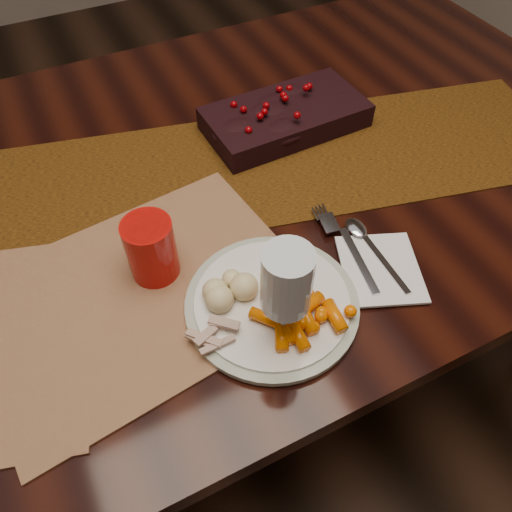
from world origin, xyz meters
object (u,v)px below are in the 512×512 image
dining_table (211,295)px  mashed_potatoes (228,283)px  baby_carrots (298,307)px  red_cup (151,249)px  wine_glass (285,301)px  centerpiece (286,114)px  turkey_shreds (214,334)px  placemat_main (142,294)px  napkin (380,269)px  dinner_plate (272,303)px

dining_table → mashed_potatoes: (-0.06, -0.27, 0.41)m
baby_carrots → mashed_potatoes: bearing=134.3°
red_cup → dining_table: bearing=51.9°
wine_glass → red_cup: bearing=122.5°
dining_table → mashed_potatoes: bearing=-102.0°
red_cup → centerpiece: bearing=33.5°
baby_carrots → turkey_shreds: size_ratio=1.45×
placemat_main → napkin: 0.37m
mashed_potatoes → turkey_shreds: size_ratio=0.93×
turkey_shreds → napkin: turkey_shreds is taller
placemat_main → red_cup: size_ratio=4.57×
napkin → red_cup: size_ratio=1.35×
turkey_shreds → red_cup: bearing=101.2°
mashed_potatoes → turkey_shreds: (-0.05, -0.06, -0.01)m
dining_table → centerpiece: centerpiece is taller
turkey_shreds → dinner_plate: bearing=11.6°
placemat_main → dinner_plate: bearing=-40.2°
centerpiece → mashed_potatoes: centerpiece is taller
baby_carrots → mashed_potatoes: mashed_potatoes is taller
napkin → centerpiece: bearing=105.8°
napkin → red_cup: 0.35m
centerpiece → red_cup: 0.42m
dinner_plate → baby_carrots: baby_carrots is taller
mashed_potatoes → baby_carrots: bearing=-45.7°
centerpiece → mashed_potatoes: bearing=-129.7°
dining_table → placemat_main: (-0.17, -0.21, 0.38)m
napkin → wine_glass: 0.21m
dining_table → mashed_potatoes: mashed_potatoes is taller
dining_table → wine_glass: size_ratio=9.98×
dinner_plate → turkey_shreds: bearing=-168.4°
centerpiece → wine_glass: bearing=-118.8°
dining_table → wine_glass: 0.59m
mashed_potatoes → placemat_main: bearing=150.7°
turkey_shreds → red_cup: 0.16m
dining_table → dinner_plate: (-0.01, -0.31, 0.39)m
dining_table → dinner_plate: bearing=-91.4°
baby_carrots → napkin: bearing=6.2°
baby_carrots → mashed_potatoes: (-0.07, 0.08, 0.01)m
dining_table → turkey_shreds: bearing=-107.7°
red_cup → turkey_shreds: bearing=-78.8°
turkey_shreds → wine_glass: size_ratio=0.42×
dining_table → napkin: 0.53m
turkey_shreds → dining_table: bearing=72.3°
centerpiece → dinner_plate: 0.43m
dinner_plate → mashed_potatoes: size_ratio=3.59×
dining_table → baby_carrots: bearing=-87.4°
centerpiece → turkey_shreds: centerpiece is taller
dinner_plate → turkey_shreds: (-0.10, -0.02, 0.02)m
dinner_plate → turkey_shreds: 0.10m
centerpiece → red_cup: size_ratio=3.07×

